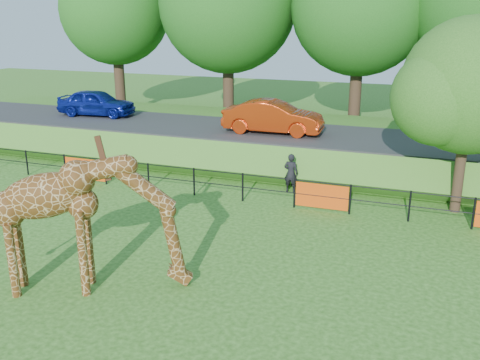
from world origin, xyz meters
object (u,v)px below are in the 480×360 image
(car_blue, at_px, (96,103))
(giraffe, at_px, (90,224))
(visitor, at_px, (291,173))
(tree_east, at_px, (473,91))
(car_red, at_px, (273,117))

(car_blue, bearing_deg, giraffe, -152.08)
(car_blue, height_order, visitor, car_blue)
(tree_east, bearing_deg, visitor, 179.77)
(giraffe, height_order, tree_east, tree_east)
(car_blue, distance_m, tree_east, 19.15)
(car_blue, height_order, tree_east, tree_east)
(visitor, bearing_deg, car_red, -60.18)
(car_blue, bearing_deg, tree_east, -110.87)
(giraffe, bearing_deg, tree_east, 22.33)
(giraffe, bearing_deg, car_blue, 100.23)
(car_red, bearing_deg, car_blue, 82.85)
(visitor, relative_size, tree_east, 0.23)
(tree_east, bearing_deg, car_red, 153.82)
(giraffe, xyz_separation_m, car_blue, (-9.46, 14.13, 0.34))
(car_blue, height_order, car_red, car_red)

